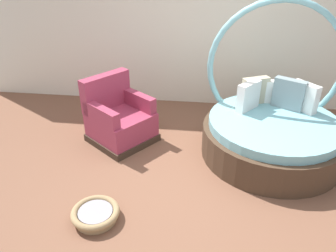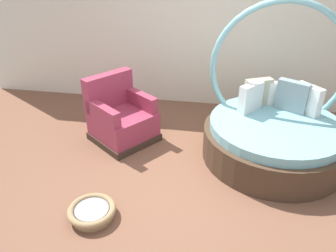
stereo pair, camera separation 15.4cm
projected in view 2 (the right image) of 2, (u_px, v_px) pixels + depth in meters
ground_plane at (186, 181)px, 4.06m from camera, size 8.00×8.00×0.02m
back_wall at (206, 22)px, 5.35m from camera, size 8.00×0.12×2.84m
round_daybed at (274, 129)px, 4.38m from camera, size 1.85×1.85×1.99m
red_armchair at (121, 118)px, 4.76m from camera, size 1.12×1.12×0.94m
pet_basket at (92, 212)px, 3.48m from camera, size 0.51×0.51×0.13m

